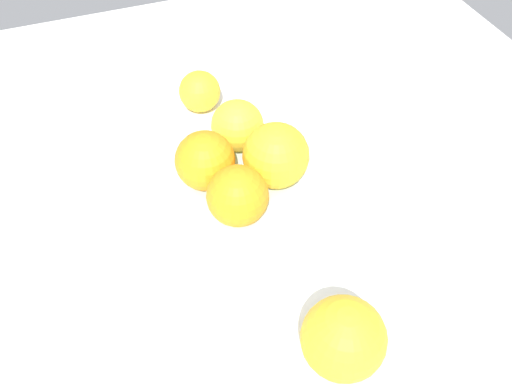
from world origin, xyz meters
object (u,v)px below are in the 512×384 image
at_px(orange_in_bowl_3, 205,161).
at_px(orange_loose_0, 200,91).
at_px(orange_in_bowl_0, 238,196).
at_px(orange_loose_1, 343,338).
at_px(orange_in_bowl_1, 239,125).
at_px(fruit_bowl, 256,196).
at_px(orange_in_bowl_2, 276,156).

height_order(orange_in_bowl_3, orange_loose_0, orange_in_bowl_3).
relative_size(orange_in_bowl_0, orange_loose_1, 0.81).
distance_m(orange_in_bowl_1, orange_loose_1, 0.29).
xyz_separation_m(fruit_bowl, orange_in_bowl_2, (-0.02, 0.01, 0.07)).
relative_size(orange_in_bowl_2, orange_loose_1, 0.92).
distance_m(fruit_bowl, orange_loose_0, 0.22).
distance_m(orange_in_bowl_2, orange_loose_1, 0.22).
bearing_deg(orange_in_bowl_3, orange_in_bowl_1, -140.12).
relative_size(orange_in_bowl_0, orange_in_bowl_1, 1.05).
height_order(orange_in_bowl_2, orange_loose_0, orange_in_bowl_2).
relative_size(orange_in_bowl_1, orange_in_bowl_3, 0.93).
bearing_deg(orange_in_bowl_3, orange_loose_0, -103.62).
distance_m(orange_in_bowl_0, orange_in_bowl_1, 0.12).
height_order(orange_in_bowl_3, orange_loose_1, orange_in_bowl_3).
bearing_deg(orange_in_bowl_0, fruit_bowl, -129.84).
height_order(orange_in_bowl_2, orange_loose_1, orange_in_bowl_2).
bearing_deg(orange_in_bowl_3, fruit_bowl, 162.23).
xyz_separation_m(orange_in_bowl_1, orange_in_bowl_2, (-0.02, 0.07, 0.01)).
distance_m(orange_in_bowl_0, orange_in_bowl_3, 0.07).
bearing_deg(orange_in_bowl_2, orange_in_bowl_3, -17.36).
xyz_separation_m(orange_loose_0, orange_loose_1, (-0.02, 0.43, 0.01)).
height_order(orange_in_bowl_1, orange_in_bowl_3, orange_in_bowl_3).
height_order(orange_in_bowl_0, orange_in_bowl_1, orange_in_bowl_0).
bearing_deg(orange_in_bowl_0, orange_in_bowl_3, -74.92).
bearing_deg(orange_in_bowl_3, orange_in_bowl_0, 105.08).
height_order(fruit_bowl, orange_in_bowl_1, orange_in_bowl_1).
xyz_separation_m(orange_in_bowl_0, orange_loose_1, (-0.05, 0.17, -0.04)).
relative_size(orange_in_bowl_0, orange_loose_0, 1.11).
height_order(fruit_bowl, orange_loose_0, orange_loose_0).
relative_size(orange_in_bowl_2, orange_loose_0, 1.26).
xyz_separation_m(orange_in_bowl_0, orange_in_bowl_1, (-0.04, -0.11, -0.00)).
bearing_deg(orange_in_bowl_1, orange_in_bowl_3, 39.88).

